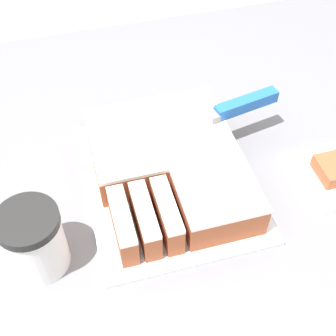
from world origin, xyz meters
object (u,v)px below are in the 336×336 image
at_px(cake, 170,165).
at_px(cake_board, 168,181).
at_px(coffee_cup, 34,241).
at_px(knife, 227,111).
at_px(brownie, 336,169).

bearing_deg(cake, cake_board, -127.56).
relative_size(cake_board, coffee_cup, 2.99).
relative_size(cake_board, cake, 1.15).
distance_m(knife, coffee_cup, 0.39).
relative_size(cake, knife, 0.85).
xyz_separation_m(coffee_cup, brownie, (0.51, 0.03, -0.04)).
height_order(cake_board, cake, cake).
height_order(knife, coffee_cup, coffee_cup).
bearing_deg(brownie, knife, 140.30).
relative_size(coffee_cup, brownie, 1.82).
xyz_separation_m(cake, brownie, (0.28, -0.07, -0.02)).
distance_m(cake, coffee_cup, 0.25).
height_order(coffee_cup, brownie, coffee_cup).
bearing_deg(knife, coffee_cup, 14.21).
bearing_deg(coffee_cup, brownie, 3.93).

